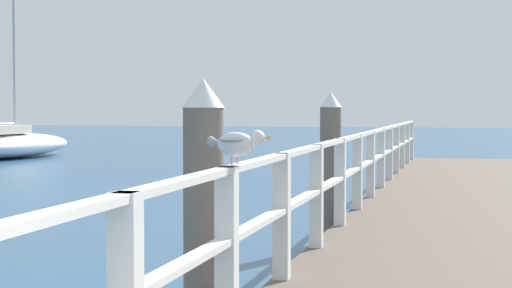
{
  "coord_description": "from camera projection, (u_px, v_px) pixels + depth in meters",
  "views": [
    {
      "loc": [
        0.07,
        -1.05,
        1.86
      ],
      "look_at": [
        -2.93,
        11.47,
        1.31
      ],
      "focal_mm": 62.13,
      "sensor_mm": 36.0,
      "label": 1
    }
  ],
  "objects": [
    {
      "name": "pier_deck",
      "position": [
        461.0,
        225.0,
        11.9
      ],
      "size": [
        2.78,
        22.23,
        0.53
      ],
      "primitive_type": "cube",
      "color": "brown",
      "rests_on": "ground_plane"
    },
    {
      "name": "boat_4",
      "position": [
        9.0,
        144.0,
        31.95
      ],
      "size": [
        2.98,
        7.13,
        9.1
      ],
      "rotation": [
        0.0,
        0.0,
        -0.08
      ],
      "color": "white",
      "rests_on": "ground_plane"
    },
    {
      "name": "dock_piling_near",
      "position": [
        204.0,
        226.0,
        6.08
      ],
      "size": [
        0.29,
        0.29,
        2.05
      ],
      "color": "#6B6056",
      "rests_on": "ground_plane"
    },
    {
      "name": "dock_piling_far",
      "position": [
        330.0,
        169.0,
        11.68
      ],
      "size": [
        0.29,
        0.29,
        2.05
      ],
      "color": "#6B6056",
      "rests_on": "ground_plane"
    },
    {
      "name": "pier_railing",
      "position": [
        364.0,
        159.0,
        12.17
      ],
      "size": [
        0.12,
        20.75,
        0.97
      ],
      "color": "silver",
      "rests_on": "pier_deck"
    },
    {
      "name": "seagull_foreground",
      "position": [
        237.0,
        143.0,
        5.41
      ],
      "size": [
        0.44,
        0.26,
        0.21
      ],
      "rotation": [
        0.0,
        0.0,
        4.24
      ],
      "color": "white",
      "rests_on": "pier_railing"
    }
  ]
}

